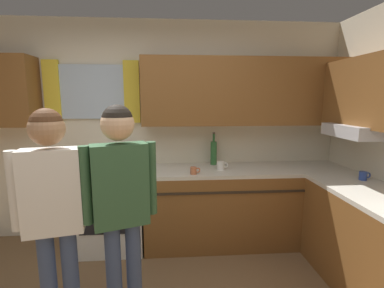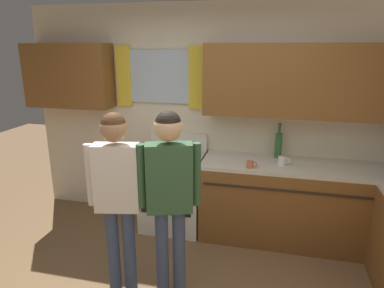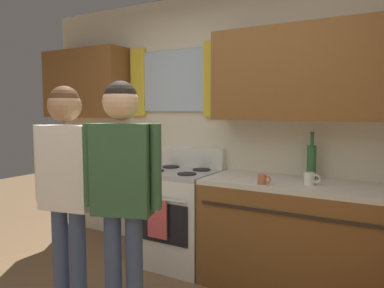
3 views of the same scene
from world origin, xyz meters
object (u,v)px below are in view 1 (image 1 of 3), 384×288
Objects in this scene: bottle_wine_green at (214,152)px; cup_terracotta at (194,171)px; adult_left at (53,200)px; stove_oven at (113,207)px; mug_cobalt_blue at (364,176)px; mug_ceramic_white at (221,165)px; adult_in_plaid at (121,193)px.

cup_terracotta is at bearing -123.17° from bottle_wine_green.
bottle_wine_green is 1.93m from adult_left.
stove_oven is at bearing 166.20° from cup_terracotta.
cup_terracotta is (0.91, -0.22, 0.47)m from stove_oven.
adult_left is at bearing -165.58° from mug_cobalt_blue.
mug_ceramic_white is 1.09× the size of mug_cobalt_blue.
stove_oven is 2.66m from mug_cobalt_blue.
mug_ceramic_white is 1.15× the size of cup_terracotta.
stove_oven is 8.76× the size of mug_ceramic_white.
cup_terracotta is 1.12m from adult_in_plaid.
mug_ceramic_white is 0.08× the size of adult_left.
stove_oven is 1.33m from bottle_wine_green.
cup_terracotta is (-0.27, -0.42, -0.11)m from bottle_wine_green.
adult_in_plaid is at bearing 8.51° from adult_left.
adult_in_plaid is at bearing -122.11° from bottle_wine_green.
adult_left is at bearing -94.94° from stove_oven.
bottle_wine_green is 3.14× the size of mug_ceramic_white.
bottle_wine_green is 0.24× the size of adult_in_plaid.
stove_oven is 1.36m from adult_left.
adult_left reaches higher than cup_terracotta.
bottle_wine_green reaches higher than stove_oven.
adult_left reaches higher than mug_ceramic_white.
stove_oven is at bearing 85.06° from adult_left.
adult_left is (-1.34, -1.18, 0.08)m from mug_ceramic_white.
mug_cobalt_blue is at bearing -20.52° from mug_ceramic_white.
stove_oven is at bearing -170.53° from bottle_wine_green.
mug_cobalt_blue is at bearing 15.52° from adult_in_plaid.
adult_left reaches higher than mug_cobalt_blue.
adult_in_plaid is at bearing -121.63° from cup_terracotta.
mug_cobalt_blue is at bearing 14.42° from adult_left.
adult_in_plaid is (-0.59, -0.95, 0.10)m from cup_terracotta.
adult_left is (-1.01, -1.02, 0.09)m from cup_terracotta.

